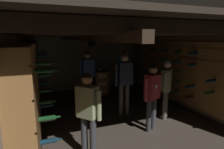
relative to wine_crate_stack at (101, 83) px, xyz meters
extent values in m
plane|color=#473D33|center=(-0.22, -2.07, -0.45)|extent=(8.40, 8.40, 0.00)
cube|color=gray|center=(-0.22, 1.16, 0.73)|extent=(4.72, 0.06, 2.35)
cube|color=gray|center=(-2.55, -2.07, 0.73)|extent=(0.06, 6.40, 2.35)
cube|color=gray|center=(2.11, -2.07, 0.73)|extent=(0.06, 6.40, 2.35)
cube|color=black|center=(-0.22, -2.07, 1.93)|extent=(4.72, 6.52, 0.06)
cube|color=#2D2116|center=(-0.22, -4.87, 1.81)|extent=(4.60, 0.14, 0.16)
cube|color=#2D2116|center=(-0.22, -3.75, 1.81)|extent=(4.60, 0.14, 0.16)
cube|color=#2D2116|center=(-0.22, -2.63, 1.81)|extent=(4.60, 0.14, 0.16)
cube|color=#2D2116|center=(-0.22, -1.51, 1.81)|extent=(4.60, 0.14, 0.16)
cube|color=#2D2116|center=(-0.22, -0.39, 1.81)|extent=(4.60, 0.14, 0.16)
cube|color=#2D2116|center=(-0.22, 0.73, 1.81)|extent=(4.60, 0.14, 0.16)
cube|color=#2D2116|center=(-1.25, -2.07, 1.70)|extent=(0.12, 6.40, 0.12)
cube|color=#2D2116|center=(0.82, -2.07, 1.70)|extent=(0.12, 6.40, 0.12)
cylinder|color=white|center=(-0.06, 1.12, 1.50)|extent=(0.33, 0.02, 0.33)
cylinder|color=#2D2314|center=(-0.06, 1.11, 1.50)|extent=(0.35, 0.01, 0.35)
cube|color=black|center=(-0.06, 1.10, 1.50)|extent=(0.07, 0.01, 0.10)
cube|color=black|center=(-0.06, 1.10, 1.50)|extent=(0.04, 0.01, 0.18)
cube|color=brown|center=(-2.36, -1.92, 0.70)|extent=(0.32, 5.50, 1.80)
cylinder|color=#0F2838|center=(-2.10, -3.89, 0.16)|extent=(0.28, 0.07, 0.07)
cylinder|color=#0F2838|center=(-1.92, -3.89, 0.16)|extent=(0.07, 0.03, 0.03)
cylinder|color=black|center=(-2.10, -3.08, 0.16)|extent=(0.28, 0.07, 0.07)
cylinder|color=black|center=(-1.92, -3.08, 0.16)|extent=(0.07, 0.03, 0.03)
cylinder|color=#0F2838|center=(-2.10, -2.30, 0.16)|extent=(0.28, 0.07, 0.07)
cylinder|color=#0F2838|center=(-1.92, -2.30, 0.16)|extent=(0.07, 0.03, 0.03)
cylinder|color=black|center=(-2.10, -0.75, 0.16)|extent=(0.28, 0.07, 0.07)
cylinder|color=black|center=(-1.92, -0.75, 0.16)|extent=(0.07, 0.03, 0.03)
cylinder|color=#143819|center=(-2.10, -3.88, 0.52)|extent=(0.28, 0.07, 0.07)
cylinder|color=#143819|center=(-1.92, -3.88, 0.52)|extent=(0.07, 0.03, 0.03)
cylinder|color=#143819|center=(-2.10, -3.11, 0.52)|extent=(0.28, 0.07, 0.07)
cylinder|color=#143819|center=(-1.92, -3.11, 0.52)|extent=(0.07, 0.03, 0.03)
cylinder|color=#143819|center=(-2.10, -2.30, 0.52)|extent=(0.28, 0.07, 0.07)
cylinder|color=#143819|center=(-1.92, -2.30, 0.52)|extent=(0.07, 0.03, 0.03)
cylinder|color=#0F2838|center=(-2.10, -1.51, 0.52)|extent=(0.28, 0.07, 0.07)
cylinder|color=#0F2838|center=(-1.92, -1.51, 0.52)|extent=(0.07, 0.03, 0.03)
cylinder|color=#194723|center=(-2.10, 0.06, 0.52)|extent=(0.28, 0.07, 0.07)
cylinder|color=#194723|center=(-1.92, 0.06, 0.52)|extent=(0.07, 0.03, 0.03)
cylinder|color=#143819|center=(-2.10, -2.32, 0.88)|extent=(0.28, 0.07, 0.07)
cylinder|color=#143819|center=(-1.92, -2.32, 0.88)|extent=(0.07, 0.03, 0.03)
cylinder|color=black|center=(-2.10, -1.51, 0.88)|extent=(0.28, 0.07, 0.07)
cylinder|color=black|center=(-1.92, -1.51, 0.88)|extent=(0.07, 0.03, 0.03)
cylinder|color=#143819|center=(-2.10, -3.89, 1.24)|extent=(0.28, 0.07, 0.07)
cylinder|color=#143819|center=(-1.92, -3.89, 1.24)|extent=(0.07, 0.03, 0.03)
cylinder|color=#143819|center=(-2.10, -3.09, 1.24)|extent=(0.28, 0.07, 0.07)
cylinder|color=#143819|center=(-1.92, -3.09, 1.24)|extent=(0.07, 0.03, 0.03)
cylinder|color=#0F2838|center=(-2.10, -1.53, 1.24)|extent=(0.28, 0.07, 0.07)
cylinder|color=#0F2838|center=(-1.92, -1.53, 1.24)|extent=(0.07, 0.03, 0.03)
cylinder|color=black|center=(-2.10, -0.74, 1.24)|extent=(0.28, 0.07, 0.07)
cylinder|color=black|center=(-1.92, -0.74, 1.24)|extent=(0.07, 0.03, 0.03)
cylinder|color=#143819|center=(-2.10, 0.04, 1.24)|extent=(0.28, 0.07, 0.07)
cylinder|color=#143819|center=(-1.92, 0.04, 1.24)|extent=(0.07, 0.03, 0.03)
cube|color=brown|center=(-2.21, -1.92, -0.02)|extent=(0.02, 5.50, 0.02)
cube|color=brown|center=(-2.21, -1.92, 0.34)|extent=(0.02, 5.50, 0.02)
cube|color=brown|center=(-2.21, -1.92, 0.70)|extent=(0.02, 5.50, 0.02)
cube|color=brown|center=(-2.21, -1.92, 1.06)|extent=(0.02, 5.50, 0.02)
cube|color=brown|center=(-2.21, -1.92, 1.42)|extent=(0.02, 5.50, 0.02)
cube|color=brown|center=(1.92, -1.92, 0.70)|extent=(0.32, 5.50, 1.80)
cylinder|color=black|center=(1.66, -2.83, 0.10)|extent=(0.28, 0.07, 0.07)
cylinder|color=black|center=(1.49, -2.83, 0.10)|extent=(0.07, 0.03, 0.03)
cylinder|color=#194723|center=(1.66, -2.21, 0.10)|extent=(0.28, 0.07, 0.07)
cylinder|color=#194723|center=(1.49, -2.21, 0.10)|extent=(0.07, 0.03, 0.03)
cylinder|color=black|center=(1.66, -1.62, 0.10)|extent=(0.28, 0.07, 0.07)
cylinder|color=black|center=(1.49, -1.62, 0.10)|extent=(0.07, 0.03, 0.03)
cylinder|color=black|center=(1.66, -1.00, 0.10)|extent=(0.28, 0.07, 0.07)
cylinder|color=black|center=(1.49, -1.00, 0.10)|extent=(0.07, 0.03, 0.03)
cylinder|color=#0F2838|center=(1.66, -0.40, 0.10)|extent=(0.28, 0.07, 0.07)
cylinder|color=#0F2838|center=(1.49, -0.40, 0.10)|extent=(0.07, 0.03, 0.03)
cylinder|color=#194723|center=(1.66, 0.21, 0.10)|extent=(0.28, 0.07, 0.07)
cylinder|color=#194723|center=(1.49, 0.21, 0.10)|extent=(0.07, 0.03, 0.03)
cylinder|color=#143819|center=(1.66, -3.44, 0.40)|extent=(0.28, 0.07, 0.07)
cylinder|color=#143819|center=(1.49, -3.44, 0.40)|extent=(0.07, 0.03, 0.03)
cylinder|color=#0F2838|center=(1.66, -2.83, 0.40)|extent=(0.28, 0.07, 0.07)
cylinder|color=#0F2838|center=(1.49, -2.83, 0.40)|extent=(0.07, 0.03, 0.03)
cylinder|color=#143819|center=(1.66, -2.23, 0.40)|extent=(0.28, 0.07, 0.07)
cylinder|color=#143819|center=(1.49, -2.23, 0.40)|extent=(0.07, 0.03, 0.03)
cylinder|color=black|center=(1.66, -1.62, 0.40)|extent=(0.28, 0.07, 0.07)
cylinder|color=black|center=(1.49, -1.62, 0.40)|extent=(0.07, 0.03, 0.03)
cylinder|color=black|center=(1.66, -0.38, 0.40)|extent=(0.28, 0.07, 0.07)
cylinder|color=black|center=(1.49, -0.38, 0.40)|extent=(0.07, 0.03, 0.03)
cylinder|color=#143819|center=(1.66, 0.21, 0.40)|extent=(0.28, 0.07, 0.07)
cylinder|color=#143819|center=(1.49, 0.21, 0.40)|extent=(0.07, 0.03, 0.03)
cylinder|color=#0F2838|center=(1.66, -3.46, 0.70)|extent=(0.28, 0.07, 0.07)
cylinder|color=#0F2838|center=(1.49, -3.46, 0.70)|extent=(0.07, 0.03, 0.03)
cylinder|color=#143819|center=(1.66, -2.22, 0.70)|extent=(0.28, 0.07, 0.07)
cylinder|color=#143819|center=(1.49, -2.22, 0.70)|extent=(0.07, 0.03, 0.03)
cylinder|color=#194723|center=(1.66, -1.62, 0.70)|extent=(0.28, 0.07, 0.07)
cylinder|color=#194723|center=(1.49, -1.62, 0.70)|extent=(0.07, 0.03, 0.03)
cylinder|color=black|center=(1.66, -0.99, 0.70)|extent=(0.28, 0.07, 0.07)
cylinder|color=black|center=(1.49, -0.99, 0.70)|extent=(0.07, 0.03, 0.03)
cylinder|color=#194723|center=(1.66, 0.23, 0.70)|extent=(0.28, 0.07, 0.07)
cylinder|color=#194723|center=(1.49, 0.23, 0.70)|extent=(0.07, 0.03, 0.03)
cylinder|color=#0F2838|center=(1.66, -2.82, 1.00)|extent=(0.28, 0.07, 0.07)
cylinder|color=#0F2838|center=(1.49, -2.82, 1.00)|extent=(0.07, 0.03, 0.03)
cylinder|color=#0F2838|center=(1.66, -2.21, 1.00)|extent=(0.28, 0.07, 0.07)
cylinder|color=#0F2838|center=(1.49, -2.21, 1.00)|extent=(0.07, 0.03, 0.03)
cylinder|color=#143819|center=(1.66, -1.61, 1.00)|extent=(0.28, 0.07, 0.07)
cylinder|color=#143819|center=(1.49, -1.61, 1.00)|extent=(0.07, 0.03, 0.03)
cylinder|color=#143819|center=(1.66, -0.40, 1.00)|extent=(0.28, 0.07, 0.07)
cylinder|color=#143819|center=(1.49, -0.40, 1.00)|extent=(0.07, 0.03, 0.03)
cylinder|color=#143819|center=(1.66, 0.22, 1.00)|extent=(0.28, 0.07, 0.07)
cylinder|color=#143819|center=(1.49, 0.22, 1.00)|extent=(0.07, 0.03, 0.03)
cylinder|color=#0F2838|center=(1.66, -2.83, 1.30)|extent=(0.28, 0.07, 0.07)
cylinder|color=#0F2838|center=(1.49, -2.83, 1.30)|extent=(0.07, 0.03, 0.03)
cylinder|color=#143819|center=(1.66, -2.23, 1.30)|extent=(0.28, 0.07, 0.07)
cylinder|color=#143819|center=(1.49, -2.23, 1.30)|extent=(0.07, 0.03, 0.03)
cylinder|color=#0F2838|center=(1.66, -1.62, 1.30)|extent=(0.28, 0.07, 0.07)
cylinder|color=#0F2838|center=(1.49, -1.62, 1.30)|extent=(0.07, 0.03, 0.03)
cylinder|color=#0F2838|center=(1.66, -0.99, 1.30)|extent=(0.28, 0.07, 0.07)
cylinder|color=#0F2838|center=(1.49, -0.99, 1.30)|extent=(0.07, 0.03, 0.03)
cube|color=brown|center=(1.77, -1.92, -0.05)|extent=(0.02, 5.50, 0.02)
cube|color=brown|center=(1.77, -1.92, 0.25)|extent=(0.02, 5.50, 0.02)
cube|color=brown|center=(1.77, -1.92, 0.55)|extent=(0.02, 5.50, 0.02)
cube|color=brown|center=(1.77, -1.92, 0.85)|extent=(0.02, 5.50, 0.02)
cube|color=brown|center=(1.77, -1.92, 1.15)|extent=(0.02, 5.50, 0.02)
cube|color=brown|center=(1.77, -1.92, 1.45)|extent=(0.02, 5.50, 0.02)
cube|color=brown|center=(0.00, 0.00, -0.30)|extent=(0.52, 0.34, 0.30)
cube|color=beige|center=(0.00, -0.17, -0.30)|extent=(0.31, 0.01, 0.13)
cube|color=brown|center=(0.00, 0.00, 0.00)|extent=(0.52, 0.34, 0.30)
cube|color=beige|center=(0.00, -0.17, 0.00)|extent=(0.31, 0.01, 0.13)
cube|color=brown|center=(0.00, 0.00, 0.30)|extent=(0.52, 0.34, 0.30)
cube|color=beige|center=(0.00, -0.17, 0.30)|extent=(0.31, 0.01, 0.13)
cylinder|color=#194723|center=(-0.06, 0.00, 0.56)|extent=(0.08, 0.08, 0.22)
cone|color=#194723|center=(-0.06, 0.00, 0.68)|extent=(0.08, 0.08, 0.03)
cylinder|color=#194723|center=(-0.06, 0.00, 0.74)|extent=(0.03, 0.03, 0.08)
cylinder|color=maroon|center=(-0.06, 0.00, 0.79)|extent=(0.03, 0.03, 0.02)
cube|color=silver|center=(-0.06, -0.04, 0.55)|extent=(0.06, 0.00, 0.10)
cylinder|color=#4C473D|center=(0.09, -2.10, -0.01)|extent=(0.12, 0.12, 0.87)
cylinder|color=#4C473D|center=(-0.10, -2.10, -0.01)|extent=(0.12, 0.12, 0.87)
cube|color=#232838|center=(-0.01, -2.10, 0.73)|extent=(0.34, 0.22, 0.62)
cylinder|color=#232838|center=(0.22, -2.10, 0.70)|extent=(0.08, 0.08, 0.59)
cylinder|color=#232838|center=(-0.24, -2.10, 0.70)|extent=(0.08, 0.08, 0.59)
sphere|color=tan|center=(-0.01, -2.10, 1.17)|extent=(0.21, 0.21, 0.21)
sphere|color=brown|center=(-0.01, -2.10, 1.19)|extent=(0.19, 0.19, 0.19)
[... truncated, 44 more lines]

